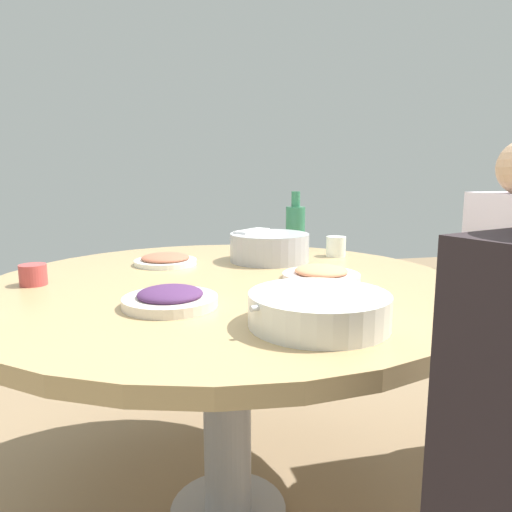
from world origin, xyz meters
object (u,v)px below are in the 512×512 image
at_px(tea_cup_side, 336,246).
at_px(dish_shrimp, 321,274).
at_px(soup_bowl, 319,310).
at_px(stool_for_diner_left, 503,415).
at_px(dish_eggplant, 170,298).
at_px(green_bottle, 295,226).
at_px(tea_cup_far, 33,275).
at_px(rice_bowl, 269,247).
at_px(dish_tofu_braise, 165,260).
at_px(round_dining_table, 226,316).

bearing_deg(tea_cup_side, dish_shrimp, 151.09).
relative_size(soup_bowl, stool_for_diner_left, 0.72).
relative_size(dish_eggplant, stool_for_diner_left, 0.52).
bearing_deg(soup_bowl, green_bottle, -15.23).
bearing_deg(tea_cup_far, rice_bowl, -74.66).
xyz_separation_m(dish_eggplant, dish_tofu_braise, (0.53, -0.01, -0.00)).
xyz_separation_m(dish_eggplant, tea_cup_side, (0.54, -0.64, 0.02)).
xyz_separation_m(round_dining_table, tea_cup_far, (0.07, 0.53, 0.14)).
bearing_deg(round_dining_table, stool_for_diner_left, -89.47).
height_order(tea_cup_far, tea_cup_side, tea_cup_side).
height_order(dish_shrimp, tea_cup_far, tea_cup_far).
bearing_deg(dish_shrimp, stool_for_diner_left, -85.74).
distance_m(tea_cup_side, stool_for_diner_left, 0.85).
relative_size(dish_shrimp, green_bottle, 0.97).
xyz_separation_m(rice_bowl, dish_eggplant, (-0.51, 0.38, -0.03)).
relative_size(rice_bowl, dish_tofu_braise, 1.32).
height_order(round_dining_table, dish_shrimp, dish_shrimp).
height_order(rice_bowl, green_bottle, green_bottle).
xyz_separation_m(dish_tofu_braise, tea_cup_far, (-0.22, 0.37, 0.01)).
bearing_deg(dish_shrimp, round_dining_table, 80.68).
distance_m(dish_shrimp, stool_for_diner_left, 0.93).
relative_size(round_dining_table, dish_shrimp, 6.11).
distance_m(dish_shrimp, tea_cup_far, 0.82).
xyz_separation_m(rice_bowl, tea_cup_far, (-0.20, 0.73, -0.02)).
xyz_separation_m(dish_eggplant, tea_cup_far, (0.30, 0.36, 0.01)).
bearing_deg(tea_cup_far, round_dining_table, -97.43).
distance_m(rice_bowl, dish_eggplant, 0.63).
xyz_separation_m(soup_bowl, dish_eggplant, (0.22, 0.29, -0.01)).
height_order(dish_tofu_braise, tea_cup_side, tea_cup_side).
bearing_deg(tea_cup_far, tea_cup_side, -76.64).
bearing_deg(dish_shrimp, dish_eggplant, 112.89).
xyz_separation_m(rice_bowl, dish_shrimp, (-0.32, -0.07, -0.04)).
distance_m(round_dining_table, dish_shrimp, 0.31).
relative_size(soup_bowl, tea_cup_side, 4.18).
bearing_deg(round_dining_table, dish_shrimp, -99.32).
distance_m(round_dining_table, rice_bowl, 0.37).
distance_m(round_dining_table, green_bottle, 0.64).
xyz_separation_m(round_dining_table, green_bottle, (0.48, -0.37, 0.20)).
xyz_separation_m(dish_shrimp, stool_for_diner_left, (0.05, -0.73, -0.57)).
relative_size(rice_bowl, stool_for_diner_left, 0.65).
xyz_separation_m(tea_cup_far, tea_cup_side, (0.24, -1.00, 0.01)).
bearing_deg(round_dining_table, dish_eggplant, 143.77).
relative_size(tea_cup_far, tea_cup_side, 0.99).
bearing_deg(tea_cup_side, tea_cup_far, 103.36).
height_order(rice_bowl, tea_cup_far, rice_bowl).
bearing_deg(stool_for_diner_left, dish_tofu_braise, 76.49).
bearing_deg(green_bottle, round_dining_table, 142.67).
bearing_deg(round_dining_table, rice_bowl, -37.01).
height_order(green_bottle, tea_cup_far, green_bottle).
height_order(soup_bowl, tea_cup_side, tea_cup_side).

